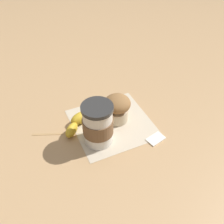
% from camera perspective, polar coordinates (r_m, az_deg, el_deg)
% --- Properties ---
extents(ground_plane, '(3.00, 3.00, 0.00)m').
position_cam_1_polar(ground_plane, '(0.77, 0.00, -2.50)').
color(ground_plane, tan).
extents(paper_napkin, '(0.26, 0.26, 0.00)m').
position_cam_1_polar(paper_napkin, '(0.77, 0.00, -2.46)').
color(paper_napkin, beige).
rests_on(paper_napkin, ground_plane).
extents(coffee_cup, '(0.08, 0.08, 0.12)m').
position_cam_1_polar(coffee_cup, '(0.68, -3.10, -2.71)').
color(coffee_cup, silver).
rests_on(coffee_cup, paper_napkin).
extents(muffin, '(0.08, 0.08, 0.09)m').
position_cam_1_polar(muffin, '(0.75, 1.16, 0.98)').
color(muffin, beige).
rests_on(muffin, paper_napkin).
extents(banana, '(0.12, 0.19, 0.03)m').
position_cam_1_polar(banana, '(0.78, -4.95, -0.79)').
color(banana, gold).
rests_on(banana, paper_napkin).
extents(sugar_packet, '(0.05, 0.06, 0.01)m').
position_cam_1_polar(sugar_packet, '(0.74, 9.52, -5.69)').
color(sugar_packet, white).
rests_on(sugar_packet, ground_plane).
extents(wooden_stirrer, '(0.03, 0.11, 0.00)m').
position_cam_1_polar(wooden_stirrer, '(0.76, -13.02, -4.75)').
color(wooden_stirrer, tan).
rests_on(wooden_stirrer, ground_plane).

